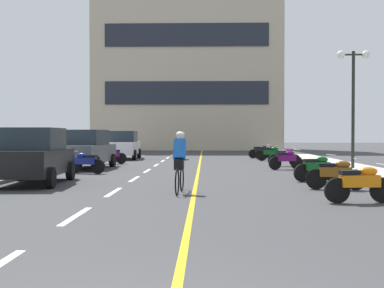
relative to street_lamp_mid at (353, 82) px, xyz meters
The scene contains 31 objects.
ground_plane 8.52m from the street_lamp_mid, 159.97° to the left, with size 140.00×140.00×0.00m, color #38383A.
curb_left 15.84m from the street_lamp_mid, 158.65° to the left, with size 2.40×72.00×0.12m, color #B7B2A8.
curb_right 6.79m from the street_lamp_mid, 89.04° to the left, with size 2.40×72.00×0.12m, color #B7B2A8.
lane_dash_1 15.88m from the street_lamp_mid, 126.27° to the right, with size 0.14×2.20×0.01m, color silver.
lane_dash_2 13.00m from the street_lamp_mid, 137.28° to the right, with size 0.14×2.20×0.01m, color silver.
lane_dash_3 10.85m from the street_lamp_mid, 154.17° to the right, with size 0.14×2.20×0.01m, color silver.
lane_dash_4 9.92m from the street_lamp_mid, behind, with size 0.14×2.20×0.01m, color silver.
lane_dash_5 10.54m from the street_lamp_mid, 158.48° to the left, with size 0.14×2.20×0.01m, color silver.
lane_dash_6 12.48m from the street_lamp_mid, 140.18° to the left, with size 0.14×2.20×0.01m, color silver.
lane_dash_7 15.25m from the street_lamp_mid, 128.15° to the left, with size 0.14×2.20×0.01m, color silver.
lane_dash_8 18.47m from the street_lamp_mid, 120.29° to the left, with size 0.14×2.20×0.01m, color silver.
lane_dash_9 21.96m from the street_lamp_mid, 114.93° to the left, with size 0.14×2.20×0.01m, color silver.
lane_dash_10 25.59m from the street_lamp_mid, 111.11° to the left, with size 0.14×2.20×0.01m, color silver.
lane_dash_11 29.32m from the street_lamp_mid, 108.26° to the left, with size 0.14×2.20×0.01m, color silver.
centre_line_yellow 9.67m from the street_lamp_mid, 140.80° to the left, with size 0.12×66.00×0.01m, color gold.
office_building 32.29m from the street_lamp_mid, 105.29° to the left, with size 19.20×8.30×18.97m.
street_lamp_mid is the anchor object (origin of this frame).
parked_car_near 13.91m from the street_lamp_mid, 152.79° to the right, with size 2.12×4.29×1.82m.
parked_car_mid 12.50m from the street_lamp_mid, behind, with size 2.16×4.31×1.82m.
parked_car_far 15.68m from the street_lamp_mid, 140.29° to the left, with size 2.01×4.24×1.82m.
motorcycle_2 11.37m from the street_lamp_mid, 105.66° to the right, with size 1.70×0.60×0.92m.
motorcycle_3 8.84m from the street_lamp_mid, 109.81° to the right, with size 1.69×0.60×0.92m.
motorcycle_4 6.73m from the street_lamp_mid, 118.15° to the right, with size 1.65×0.75×0.92m.
motorcycle_5 12.12m from the street_lamp_mid, behind, with size 1.66×0.73×0.92m.
motorcycle_6 4.50m from the street_lamp_mid, 168.84° to the left, with size 1.65×0.77×0.92m.
motorcycle_7 5.14m from the street_lamp_mid, 132.03° to the left, with size 1.69×0.62×0.92m.
motorcycle_8 12.92m from the street_lamp_mid, 159.32° to the left, with size 1.64×0.79×0.92m.
motorcycle_9 8.92m from the street_lamp_mid, 108.09° to the left, with size 1.68×0.64×0.92m.
motorcycle_10 10.33m from the street_lamp_mid, 105.07° to the left, with size 1.70×0.60×0.92m.
motorcycle_11 12.07m from the street_lamp_mid, 103.99° to the left, with size 1.69×0.63×0.92m.
cyclist_rider 11.60m from the street_lamp_mid, 130.43° to the right, with size 0.42×1.77×1.71m.
Camera 1 is at (0.55, -3.63, 1.61)m, focal length 46.18 mm.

